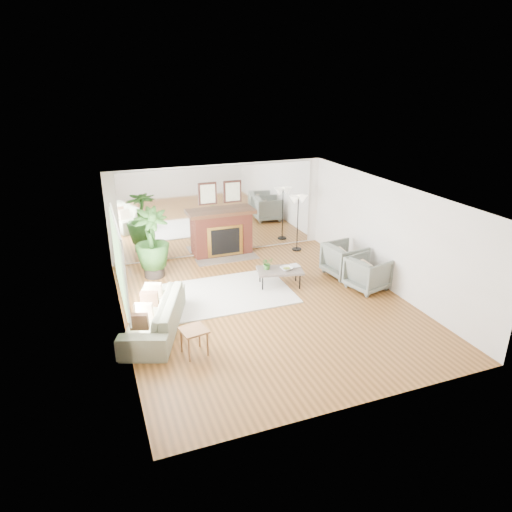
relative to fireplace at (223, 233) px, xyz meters
name	(u,v)px	position (x,y,z in m)	size (l,w,h in m)	color
ground	(267,306)	(0.00, -3.26, -0.66)	(7.00, 7.00, 0.00)	brown
wall_left	(119,272)	(-2.99, -3.26, 0.59)	(0.02, 7.00, 2.50)	white
wall_right	(388,236)	(2.99, -3.26, 0.59)	(0.02, 7.00, 2.50)	white
wall_back	(220,210)	(0.00, 0.23, 0.59)	(6.00, 0.02, 2.50)	white
mirror_panel	(220,210)	(0.00, 0.21, 0.59)	(5.40, 0.04, 2.40)	silver
window_panel	(119,260)	(-2.96, -2.86, 0.69)	(0.04, 2.40, 1.50)	#B2E09E
fireplace	(223,233)	(0.00, 0.00, 0.00)	(1.85, 0.83, 2.05)	maroon
area_rug	(229,293)	(-0.59, -2.40, -0.64)	(2.82, 2.01, 0.03)	white
coffee_table	(280,271)	(0.66, -2.41, -0.27)	(1.18, 0.85, 0.42)	#695C53
sofa	(154,315)	(-2.45, -3.44, -0.32)	(2.30, 0.90, 0.67)	gray
armchair_back	(345,259)	(2.45, -2.36, -0.25)	(0.88, 0.90, 0.82)	slate
armchair_front	(368,273)	(2.53, -3.27, -0.27)	(0.83, 0.86, 0.78)	slate
side_table	(194,333)	(-1.91, -4.53, -0.24)	(0.52, 0.52, 0.51)	#9A683D
potted_ficus	(152,241)	(-2.04, -0.78, 0.27)	(0.84, 0.84, 1.74)	#2A241F
floor_lamp	(298,204)	(2.10, -0.34, 0.71)	(0.52, 0.29, 1.61)	black
tabletop_plant	(267,263)	(0.39, -2.28, -0.09)	(0.26, 0.23, 0.29)	#376625
fruit_bowl	(286,268)	(0.80, -2.49, -0.20)	(0.28, 0.28, 0.07)	#9A683D
book	(292,266)	(1.00, -2.35, -0.23)	(0.19, 0.26, 0.02)	#9A683D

